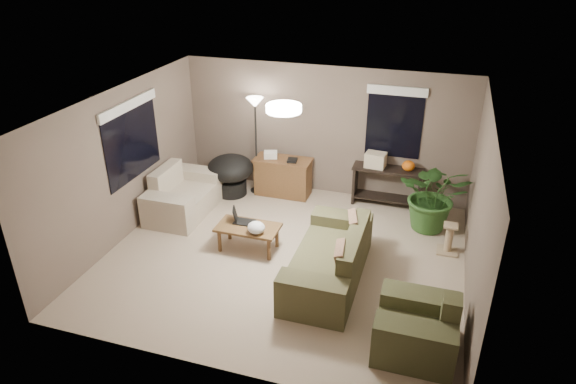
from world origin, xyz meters
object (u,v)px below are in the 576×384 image
(main_sofa, at_px, (331,262))
(coffee_table, at_px, (248,230))
(loveseat, at_px, (183,197))
(houseplant, at_px, (433,203))
(papasan_chair, at_px, (231,172))
(cat_scratching_post, at_px, (449,240))
(desk, at_px, (283,177))
(armchair, at_px, (417,329))
(floor_lamp, at_px, (255,114))
(console_table, at_px, (387,184))

(main_sofa, distance_m, coffee_table, 1.51)
(loveseat, xyz_separation_m, coffee_table, (1.61, -0.83, 0.06))
(main_sofa, distance_m, houseplant, 2.37)
(loveseat, distance_m, papasan_chair, 1.11)
(coffee_table, height_order, cat_scratching_post, cat_scratching_post)
(desk, bearing_deg, armchair, -51.14)
(houseplant, xyz_separation_m, cat_scratching_post, (0.31, -0.69, -0.29))
(floor_lamp, relative_size, cat_scratching_post, 3.82)
(coffee_table, distance_m, cat_scratching_post, 3.22)
(armchair, bearing_deg, houseplant, 90.03)
(coffee_table, height_order, papasan_chair, papasan_chair)
(loveseat, bearing_deg, houseplant, 9.45)
(console_table, distance_m, houseplant, 1.09)
(floor_lamp, xyz_separation_m, houseplant, (3.40, -0.48, -1.10))
(papasan_chair, xyz_separation_m, cat_scratching_post, (4.15, -0.90, -0.25))
(houseplant, bearing_deg, cat_scratching_post, -65.83)
(main_sofa, distance_m, papasan_chair, 3.32)
(papasan_chair, height_order, cat_scratching_post, papasan_chair)
(armchair, height_order, console_table, armchair)
(desk, bearing_deg, papasan_chair, -163.92)
(armchair, xyz_separation_m, desk, (-2.86, 3.55, 0.08))
(loveseat, distance_m, coffee_table, 1.82)
(armchair, relative_size, papasan_chair, 0.86)
(loveseat, xyz_separation_m, cat_scratching_post, (4.71, 0.04, -0.08))
(main_sofa, relative_size, cat_scratching_post, 4.40)
(desk, bearing_deg, houseplant, -9.82)
(cat_scratching_post, bearing_deg, main_sofa, -142.26)
(coffee_table, bearing_deg, papasan_chair, 120.66)
(armchair, bearing_deg, main_sofa, 140.38)
(loveseat, distance_m, console_table, 3.79)
(armchair, bearing_deg, cat_scratching_post, 82.57)
(coffee_table, height_order, console_table, console_table)
(loveseat, relative_size, cat_scratching_post, 3.20)
(main_sofa, xyz_separation_m, papasan_chair, (-2.51, 2.17, 0.17))
(main_sofa, height_order, desk, main_sofa)
(main_sofa, relative_size, coffee_table, 2.20)
(armchair, distance_m, cat_scratching_post, 2.38)
(armchair, height_order, papasan_chair, armchair)
(main_sofa, relative_size, loveseat, 1.38)
(papasan_chair, relative_size, houseplant, 0.90)
(papasan_chair, relative_size, cat_scratching_post, 2.32)
(loveseat, distance_m, armchair, 4.97)
(console_table, xyz_separation_m, papasan_chair, (-2.97, -0.44, 0.03))
(armchair, relative_size, desk, 0.91)
(main_sofa, bearing_deg, floor_lamp, 130.32)
(desk, bearing_deg, coffee_table, -87.94)
(loveseat, height_order, desk, loveseat)
(main_sofa, bearing_deg, desk, 122.03)
(armchair, xyz_separation_m, houseplant, (-0.00, 3.05, 0.20))
(armchair, distance_m, papasan_chair, 5.04)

